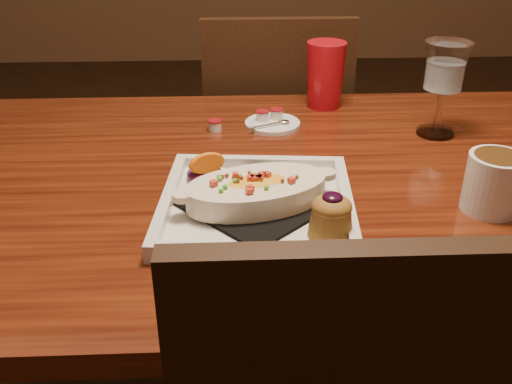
{
  "coord_description": "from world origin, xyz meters",
  "views": [
    {
      "loc": [
        -0.12,
        -0.94,
        1.23
      ],
      "look_at": [
        -0.09,
        -0.1,
        0.77
      ],
      "focal_mm": 40.0,
      "sensor_mm": 36.0,
      "label": 1
    }
  ],
  "objects_px": {
    "chair_far": "(274,152)",
    "table": "(298,218)",
    "coffee_mug": "(496,181)",
    "saucer": "(271,122)",
    "red_tumbler": "(325,75)",
    "plate": "(262,199)",
    "goblet": "(445,72)"
  },
  "relations": [
    {
      "from": "chair_far",
      "to": "saucer",
      "type": "xyz_separation_m",
      "value": [
        -0.04,
        -0.39,
        0.25
      ]
    },
    {
      "from": "coffee_mug",
      "to": "table",
      "type": "bearing_deg",
      "value": 161.76
    },
    {
      "from": "chair_far",
      "to": "saucer",
      "type": "distance_m",
      "value": 0.46
    },
    {
      "from": "goblet",
      "to": "saucer",
      "type": "bearing_deg",
      "value": 169.34
    },
    {
      "from": "goblet",
      "to": "coffee_mug",
      "type": "bearing_deg",
      "value": -91.98
    },
    {
      "from": "plate",
      "to": "saucer",
      "type": "bearing_deg",
      "value": 88.41
    },
    {
      "from": "goblet",
      "to": "red_tumbler",
      "type": "xyz_separation_m",
      "value": [
        -0.21,
        0.19,
        -0.06
      ]
    },
    {
      "from": "chair_far",
      "to": "plate",
      "type": "distance_m",
      "value": 0.82
    },
    {
      "from": "chair_far",
      "to": "coffee_mug",
      "type": "xyz_separation_m",
      "value": [
        0.3,
        -0.77,
        0.3
      ]
    },
    {
      "from": "table",
      "to": "saucer",
      "type": "bearing_deg",
      "value": 98.67
    },
    {
      "from": "red_tumbler",
      "to": "chair_far",
      "type": "bearing_deg",
      "value": 110.26
    },
    {
      "from": "red_tumbler",
      "to": "saucer",
      "type": "bearing_deg",
      "value": -138.21
    },
    {
      "from": "plate",
      "to": "red_tumbler",
      "type": "xyz_separation_m",
      "value": [
        0.18,
        0.5,
        0.05
      ]
    },
    {
      "from": "coffee_mug",
      "to": "goblet",
      "type": "bearing_deg",
      "value": 95.32
    },
    {
      "from": "coffee_mug",
      "to": "saucer",
      "type": "relative_size",
      "value": 1.06
    },
    {
      "from": "table",
      "to": "plate",
      "type": "distance_m",
      "value": 0.2
    },
    {
      "from": "saucer",
      "to": "coffee_mug",
      "type": "bearing_deg",
      "value": -48.84
    },
    {
      "from": "coffee_mug",
      "to": "red_tumbler",
      "type": "bearing_deg",
      "value": 119.1
    },
    {
      "from": "table",
      "to": "red_tumbler",
      "type": "height_order",
      "value": "red_tumbler"
    },
    {
      "from": "coffee_mug",
      "to": "chair_far",
      "type": "bearing_deg",
      "value": 118.57
    },
    {
      "from": "red_tumbler",
      "to": "table",
      "type": "bearing_deg",
      "value": -105.1
    },
    {
      "from": "coffee_mug",
      "to": "plate",
      "type": "bearing_deg",
      "value": -173.27
    },
    {
      "from": "plate",
      "to": "goblet",
      "type": "height_order",
      "value": "goblet"
    },
    {
      "from": "goblet",
      "to": "saucer",
      "type": "distance_m",
      "value": 0.38
    },
    {
      "from": "table",
      "to": "saucer",
      "type": "xyz_separation_m",
      "value": [
        -0.04,
        0.24,
        0.11
      ]
    },
    {
      "from": "chair_far",
      "to": "table",
      "type": "bearing_deg",
      "value": 90.0
    },
    {
      "from": "chair_far",
      "to": "red_tumbler",
      "type": "xyz_separation_m",
      "value": [
        0.1,
        -0.27,
        0.32
      ]
    },
    {
      "from": "table",
      "to": "saucer",
      "type": "relative_size",
      "value": 12.19
    },
    {
      "from": "plate",
      "to": "coffee_mug",
      "type": "distance_m",
      "value": 0.38
    },
    {
      "from": "coffee_mug",
      "to": "red_tumbler",
      "type": "distance_m",
      "value": 0.55
    },
    {
      "from": "table",
      "to": "goblet",
      "type": "distance_m",
      "value": 0.43
    },
    {
      "from": "table",
      "to": "red_tumbler",
      "type": "xyz_separation_m",
      "value": [
        0.1,
        0.36,
        0.17
      ]
    }
  ]
}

